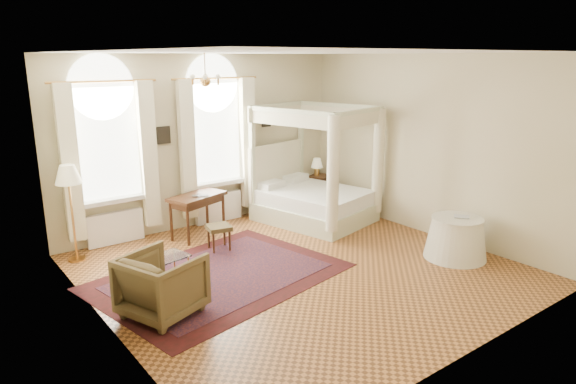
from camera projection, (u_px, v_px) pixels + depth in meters
name	position (u px, v px, depth m)	size (l,w,h in m)	color
ground	(300.00, 269.00, 8.08)	(6.00, 6.00, 0.00)	#A76630
room_walls	(301.00, 145.00, 7.57)	(6.00, 6.00, 6.00)	beige
window_left	(110.00, 162.00, 8.79)	(1.62, 0.27, 3.29)	silver
window_right	(217.00, 149.00, 10.02)	(1.62, 0.27, 3.29)	silver
chandelier	(205.00, 80.00, 7.73)	(0.51, 0.45, 0.50)	#B8833D
wall_pictures	(209.00, 129.00, 9.93)	(2.54, 0.03, 0.39)	black
canopy_bed	(315.00, 195.00, 10.37)	(2.16, 2.46, 2.32)	beige
nightstand	(320.00, 189.00, 11.61)	(0.46, 0.42, 0.66)	#381D0F
nightstand_lamp	(317.00, 164.00, 11.47)	(0.26, 0.26, 0.39)	#B8833D
writing_desk	(197.00, 201.00, 9.41)	(1.18, 0.85, 0.79)	#381D0F
laptop	(200.00, 195.00, 9.33)	(0.31, 0.20, 0.02)	black
stool	(219.00, 229.00, 8.80)	(0.46, 0.46, 0.44)	#493C1F
armchair	(162.00, 285.00, 6.56)	(0.89, 0.91, 0.83)	#4D3D21
coffee_table	(166.00, 260.00, 7.45)	(0.70, 0.55, 0.43)	silver
floor_lamp	(68.00, 179.00, 8.10)	(0.41, 0.41, 1.60)	#B8833D
oriental_rug	(220.00, 276.00, 7.81)	(3.96, 3.15, 0.01)	#441012
side_table	(456.00, 238.00, 8.47)	(1.02, 1.02, 0.69)	#EEE8CF
book	(462.00, 218.00, 8.31)	(0.18, 0.24, 0.02)	black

